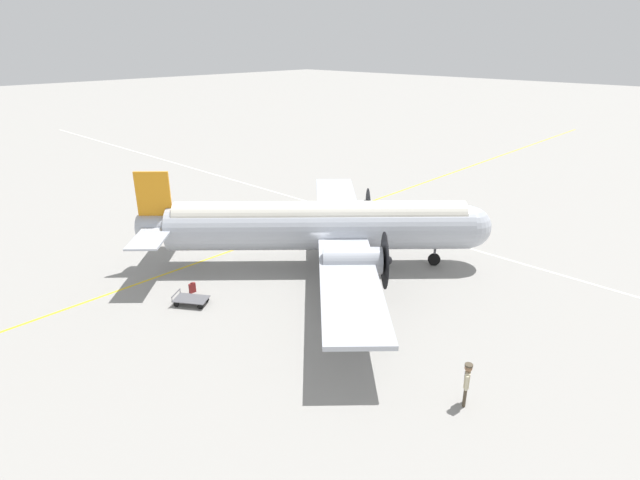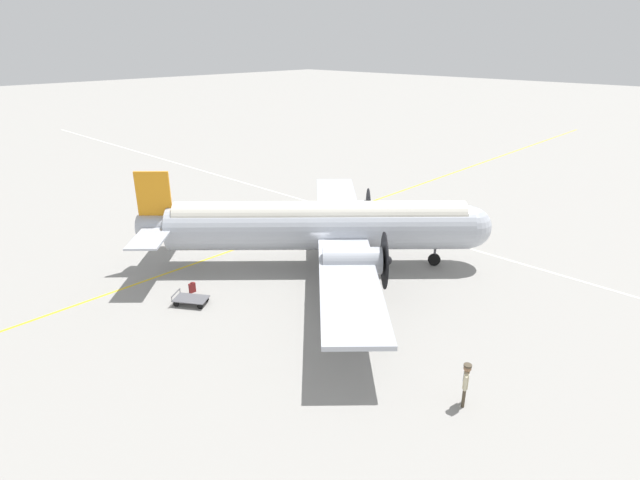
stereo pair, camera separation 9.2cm
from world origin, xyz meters
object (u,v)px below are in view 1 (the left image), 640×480
crew_foreground (467,380)px  suitcase_near_door (192,288)px  baggage_cart (191,299)px  airliner_main (327,226)px

crew_foreground → suitcase_near_door: 14.45m
crew_foreground → baggage_cart: bearing=76.6°
suitcase_near_door → baggage_cart: (-0.74, -1.00, 0.00)m
suitcase_near_door → airliner_main: bearing=-21.2°
airliner_main → baggage_cart: (-7.90, 1.77, -2.19)m
airliner_main → crew_foreground: airliner_main is taller
crew_foreground → suitcase_near_door: (-1.85, 14.31, -0.80)m
crew_foreground → baggage_cart: 13.58m
airliner_main → suitcase_near_door: bearing=-155.5°
airliner_main → baggage_cart: size_ratio=10.28×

